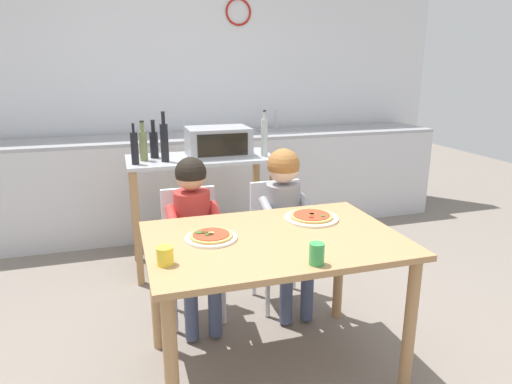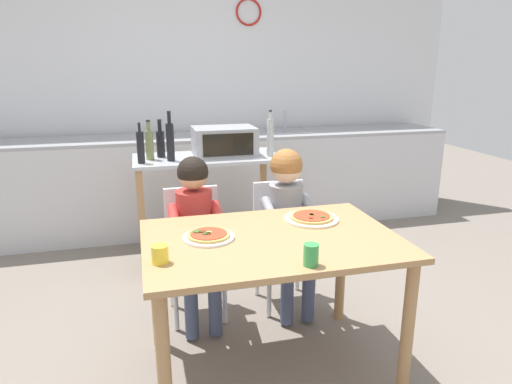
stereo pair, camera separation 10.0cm
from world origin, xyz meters
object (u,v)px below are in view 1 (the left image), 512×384
pizza_plate_white (211,237)px  dining_table (274,257)px  dining_chair_left (192,243)px  bottle_tall_green_wine (135,148)px  bottle_squat_spirits (143,144)px  drinking_cup_yellow (165,256)px  pizza_plate_cream (311,217)px  toaster_oven (218,141)px  bottle_brown_beer (264,137)px  bottle_slim_sauce (164,141)px  child_in_grey_shirt (286,209)px  bottle_clear_vinegar (154,143)px  kitchen_island_cart (202,194)px  child_in_red_shirt (194,222)px  dining_chair_right (279,233)px

pizza_plate_white → dining_table: bearing=-11.7°
dining_table → dining_chair_left: bearing=113.4°
bottle_tall_green_wine → bottle_squat_spirits: 0.13m
drinking_cup_yellow → pizza_plate_cream: bearing=23.2°
toaster_oven → dining_chair_left: 0.97m
bottle_brown_beer → bottle_slim_sauce: bottle_slim_sauce is taller
dining_chair_left → child_in_grey_shirt: bearing=-10.7°
bottle_clear_vinegar → dining_chair_left: bottle_clear_vinegar is taller
bottle_brown_beer → toaster_oven: bearing=156.8°
bottle_brown_beer → dining_table: bottle_brown_beer is taller
kitchen_island_cart → bottle_tall_green_wine: size_ratio=3.82×
bottle_clear_vinegar → child_in_grey_shirt: 1.20m
bottle_tall_green_wine → child_in_red_shirt: (0.29, -0.72, -0.34)m
kitchen_island_cart → child_in_red_shirt: child_in_red_shirt is taller
dining_table → dining_chair_right: size_ratio=1.54×
child_in_red_shirt → child_in_grey_shirt: 0.59m
pizza_plate_white → bottle_clear_vinegar: bearing=95.5°
bottle_squat_spirits → pizza_plate_cream: bearing=-56.5°
bottle_slim_sauce → bottle_tall_green_wine: 0.22m
dining_table → dining_chair_right: (0.29, 0.70, -0.16)m
toaster_oven → pizza_plate_white: toaster_oven is taller
bottle_squat_spirits → drinking_cup_yellow: 1.59m
dining_chair_right → bottle_slim_sauce: bearing=136.5°
drinking_cup_yellow → child_in_red_shirt: bearing=71.7°
bottle_clear_vinegar → dining_table: bearing=-73.6°
toaster_oven → pizza_plate_cream: bearing=-79.1°
child_in_grey_shirt → pizza_plate_white: bearing=-138.3°
bottle_slim_sauce → dining_table: bearing=-74.2°
dining_table → drinking_cup_yellow: size_ratio=15.69×
dining_chair_right → child_in_grey_shirt: size_ratio=0.77×
bottle_tall_green_wine → child_in_grey_shirt: bearing=-39.0°
pizza_plate_white → dining_chair_right: bearing=47.4°
kitchen_island_cart → bottle_clear_vinegar: bearing=168.6°
bottle_tall_green_wine → dining_table: (0.59, -1.30, -0.36)m
toaster_oven → bottle_slim_sauce: bottle_slim_sauce is taller
dining_chair_left → drinking_cup_yellow: size_ratio=10.17×
toaster_oven → bottle_brown_beer: size_ratio=1.35×
child_in_red_shirt → drinking_cup_yellow: 0.79m
bottle_slim_sauce → child_in_red_shirt: (0.08, -0.75, -0.37)m
dining_chair_left → pizza_plate_cream: dining_chair_left is taller
toaster_oven → bottle_clear_vinegar: bottle_clear_vinegar is taller
child_in_grey_shirt → dining_chair_left: bearing=169.3°
bottle_clear_vinegar → drinking_cup_yellow: size_ratio=3.61×
bottle_brown_beer → bottle_tall_green_wine: bearing=-179.7°
bottle_slim_sauce → pizza_plate_cream: bearing=-59.8°
toaster_oven → bottle_brown_beer: bottle_brown_beer is taller
dining_chair_left → pizza_plate_cream: 0.83m
child_in_red_shirt → dining_chair_left: bearing=90.0°
bottle_squat_spirits → pizza_plate_white: bearing=-80.7°
dining_table → bottle_clear_vinegar: bearing=106.4°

